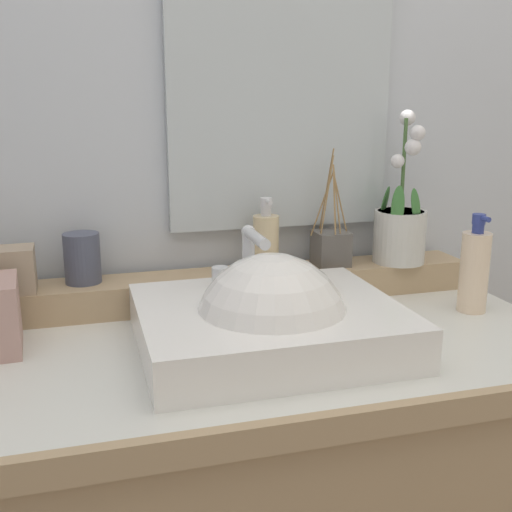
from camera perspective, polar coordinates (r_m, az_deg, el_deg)
The scene contains 10 objects.
wall_back at distance 1.43m, azimuth -5.13°, elevation 16.35°, with size 2.90×0.20×2.65m, color silver.
back_ledge at distance 1.31m, azimuth -3.24°, elevation -2.94°, with size 1.10×0.11×0.06m, color tan.
sink_basin at distance 1.07m, azimuth 1.32°, elevation -6.57°, with size 0.44×0.38×0.28m.
potted_plant at distance 1.41m, azimuth 13.06°, elevation 2.67°, with size 0.11×0.11×0.33m.
soap_dispenser at distance 1.32m, azimuth 0.92°, elevation 1.43°, with size 0.05×0.06×0.15m.
tumbler_cup at distance 1.27m, azimuth -15.60°, elevation -0.19°, with size 0.07×0.07×0.10m, color #474B5E.
reed_diffuser at distance 1.37m, azimuth 6.85°, elevation 0.84°, with size 0.08×0.09×0.25m.
trinket_box at distance 1.25m, azimuth -21.52°, elevation -1.22°, with size 0.09×0.07×0.09m, color tan.
lotion_bottle at distance 1.32m, azimuth 19.34°, elevation -1.22°, with size 0.06×0.06×0.20m.
mirror at distance 1.36m, azimuth 2.35°, elevation 15.47°, with size 0.49×0.02×0.61m, color silver.
Camera 1 is at (-0.27, -1.00, 1.27)m, focal length 43.74 mm.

